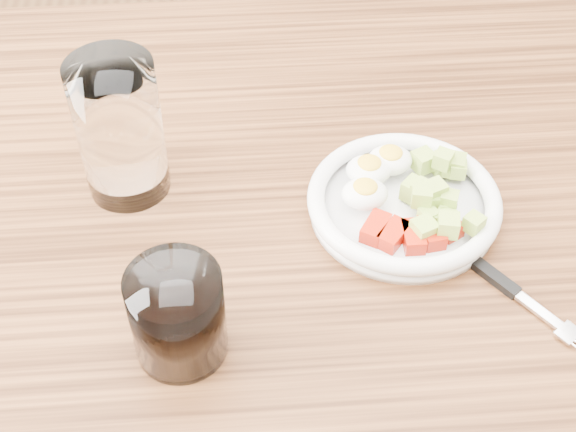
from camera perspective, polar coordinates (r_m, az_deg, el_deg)
name	(u,v)px	position (r m, az deg, el deg)	size (l,w,h in m)	color
dining_table	(298,307)	(0.86, 0.72, -6.48)	(1.50, 0.90, 0.77)	brown
bowl	(403,200)	(0.80, 8.21, 1.14)	(0.19, 0.19, 0.05)	white
fork	(501,282)	(0.77, 14.88, -4.54)	(0.12, 0.16, 0.01)	black
water_glass	(120,129)	(0.80, -11.88, 6.05)	(0.08, 0.08, 0.15)	white
coffee_glass	(178,315)	(0.68, -7.85, -7.02)	(0.08, 0.08, 0.09)	white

